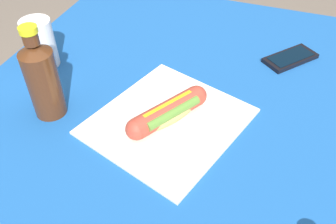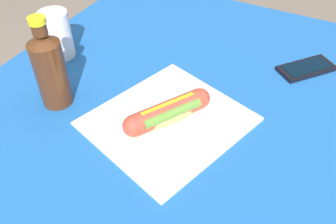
{
  "view_description": "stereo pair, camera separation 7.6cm",
  "coord_description": "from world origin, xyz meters",
  "px_view_note": "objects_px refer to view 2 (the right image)",
  "views": [
    {
      "loc": [
        0.59,
        0.21,
        1.28
      ],
      "look_at": [
        0.07,
        0.02,
        0.76
      ],
      "focal_mm": 38.73,
      "sensor_mm": 36.0,
      "label": 1
    },
    {
      "loc": [
        0.56,
        0.28,
        1.28
      ],
      "look_at": [
        0.07,
        0.02,
        0.76
      ],
      "focal_mm": 38.73,
      "sensor_mm": 36.0,
      "label": 2
    }
  ],
  "objects_px": {
    "drinking_cup": "(57,35)",
    "cell_phone": "(306,68)",
    "hot_dog": "(168,112)",
    "soda_bottle": "(50,68)"
  },
  "relations": [
    {
      "from": "soda_bottle",
      "to": "drinking_cup",
      "type": "xyz_separation_m",
      "value": [
        -0.15,
        -0.12,
        -0.03
      ]
    },
    {
      "from": "hot_dog",
      "to": "soda_bottle",
      "type": "bearing_deg",
      "value": -77.92
    },
    {
      "from": "hot_dog",
      "to": "soda_bottle",
      "type": "xyz_separation_m",
      "value": [
        0.05,
        -0.26,
        0.06
      ]
    },
    {
      "from": "drinking_cup",
      "to": "hot_dog",
      "type": "bearing_deg",
      "value": 75.59
    },
    {
      "from": "hot_dog",
      "to": "cell_phone",
      "type": "height_order",
      "value": "hot_dog"
    },
    {
      "from": "cell_phone",
      "to": "soda_bottle",
      "type": "xyz_separation_m",
      "value": [
        0.38,
        -0.48,
        0.09
      ]
    },
    {
      "from": "drinking_cup",
      "to": "soda_bottle",
      "type": "bearing_deg",
      "value": 37.93
    },
    {
      "from": "soda_bottle",
      "to": "cell_phone",
      "type": "bearing_deg",
      "value": 128.94
    },
    {
      "from": "drinking_cup",
      "to": "cell_phone",
      "type": "bearing_deg",
      "value": 111.55
    },
    {
      "from": "hot_dog",
      "to": "soda_bottle",
      "type": "distance_m",
      "value": 0.27
    }
  ]
}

